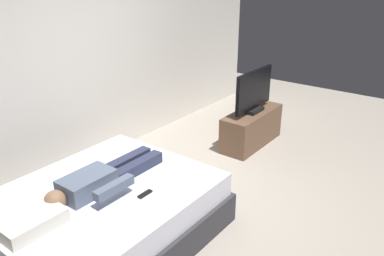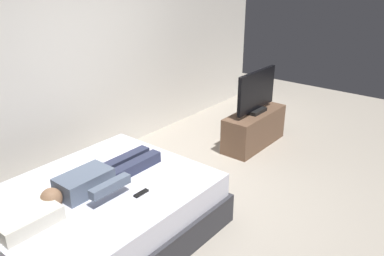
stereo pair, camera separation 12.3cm
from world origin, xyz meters
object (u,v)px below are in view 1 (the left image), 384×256
Objects in this scene: person at (100,180)px; remote at (145,194)px; pillow at (30,221)px; tv at (254,92)px; tv_stand at (252,128)px; bed at (103,216)px.

remote is at bearing -69.53° from person.
tv is (3.40, -0.04, 0.18)m from pillow.
pillow is 0.44× the size of tv_stand.
person reaches higher than bed.
tv_stand is at bearing -1.53° from person.
tv is (2.53, 0.33, 0.24)m from remote.
bed is at bearing -0.00° from pillow.
tv is (2.68, -0.07, 0.16)m from person.
person is at bearing 110.47° from remote.
bed is 13.44× the size of remote.
remote is 0.14× the size of tv_stand.
tv_stand is 0.53m from tv.
pillow is 0.55× the size of tv.
person is 1.43× the size of tv.
person is at bearing 178.47° from tv.
pillow is at bearing -177.51° from person.
person is at bearing 2.49° from pillow.
tv_stand is (3.40, -0.04, -0.35)m from pillow.
tv_stand is at bearing 7.50° from remote.
bed is 0.77m from pillow.
pillow reaches higher than bed.
remote is 2.56m from tv.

